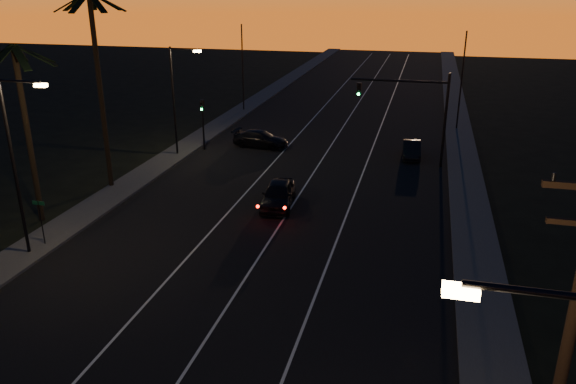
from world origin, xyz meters
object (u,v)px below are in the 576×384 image
(utility_pole, at_px, (567,349))
(lead_car, at_px, (278,194))
(right_car, at_px, (412,149))
(cross_car, at_px, (261,139))
(signal_mast, at_px, (413,102))

(utility_pole, relative_size, lead_car, 1.91)
(lead_car, height_order, right_car, lead_car)
(right_car, distance_m, cross_car, 12.44)
(signal_mast, relative_size, right_car, 1.81)
(utility_pole, xyz_separation_m, signal_mast, (-4.46, 29.99, -0.53))
(utility_pole, bearing_deg, signal_mast, 98.47)
(cross_car, bearing_deg, signal_mast, -8.90)
(signal_mast, distance_m, lead_car, 13.56)
(utility_pole, height_order, signal_mast, utility_pole)
(lead_car, height_order, cross_car, lead_car)
(lead_car, distance_m, right_car, 14.66)
(signal_mast, bearing_deg, cross_car, 171.10)
(utility_pole, distance_m, signal_mast, 30.33)
(signal_mast, height_order, cross_car, signal_mast)
(right_car, bearing_deg, utility_pole, -82.23)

